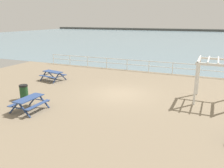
# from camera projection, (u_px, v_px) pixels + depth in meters

# --- Properties ---
(ground_plane) EXTENTS (30.00, 24.00, 0.20)m
(ground_plane) POSITION_uv_depth(u_px,v_px,m) (121.00, 95.00, 16.39)
(ground_plane) COLOR gray
(sea_band) EXTENTS (142.00, 90.00, 0.01)m
(sea_band) POSITION_uv_depth(u_px,v_px,m) (191.00, 38.00, 63.07)
(sea_band) COLOR gray
(sea_band) RESTS_ON ground
(distant_shoreline) EXTENTS (142.00, 6.00, 1.80)m
(distant_shoreline) POSITION_uv_depth(u_px,v_px,m) (200.00, 31.00, 101.14)
(distant_shoreline) COLOR #4C4C47
(distant_shoreline) RESTS_ON ground
(seaward_railing) EXTENTS (23.07, 0.07, 1.08)m
(seaward_railing) POSITION_uv_depth(u_px,v_px,m) (149.00, 64.00, 23.02)
(seaward_railing) COLOR white
(seaward_railing) RESTS_ON ground
(picnic_table_near_left) EXTENTS (2.05, 1.83, 0.80)m
(picnic_table_near_left) POSITION_uv_depth(u_px,v_px,m) (53.00, 74.00, 19.82)
(picnic_table_near_left) COLOR #334C84
(picnic_table_near_left) RESTS_ON ground
(picnic_table_mid_centre) EXTENTS (1.57, 1.82, 0.80)m
(picnic_table_mid_centre) POSITION_uv_depth(u_px,v_px,m) (29.00, 101.00, 13.21)
(picnic_table_mid_centre) COLOR #334C84
(picnic_table_mid_centre) RESTS_ON ground
(lattice_pergola) EXTENTS (2.47, 2.59, 2.70)m
(lattice_pergola) POSITION_uv_depth(u_px,v_px,m) (217.00, 71.00, 14.32)
(lattice_pergola) COLOR white
(lattice_pergola) RESTS_ON ground
(litter_bin) EXTENTS (0.55, 0.55, 0.95)m
(litter_bin) POSITION_uv_depth(u_px,v_px,m) (24.00, 92.00, 15.19)
(litter_bin) COLOR #1E4723
(litter_bin) RESTS_ON ground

